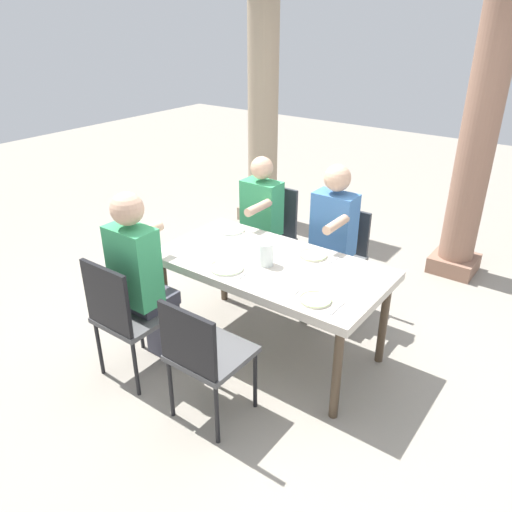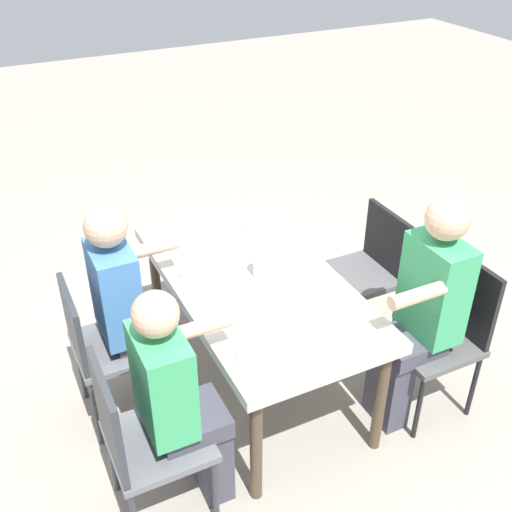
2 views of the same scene
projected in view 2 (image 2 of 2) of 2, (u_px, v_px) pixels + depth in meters
ground_plane at (255, 378)px, 3.75m from camera, size 16.00×16.00×0.00m
dining_table at (254, 288)px, 3.39m from camera, size 1.66×0.87×0.74m
chair_west_north at (139, 436)px, 2.69m from camera, size 0.44×0.44×0.93m
chair_west_south at (444, 327)px, 3.32m from camera, size 0.44×0.44×0.93m
chair_mid_north at (102, 342)px, 3.23m from camera, size 0.44×0.44×0.88m
chair_mid_south at (368, 266)px, 3.87m from camera, size 0.44×0.44×0.87m
diner_woman_green at (422, 308)px, 3.15m from camera, size 0.35×0.50×1.35m
diner_man_white at (130, 306)px, 3.20m from camera, size 0.35×0.50×1.30m
diner_guest_third at (180, 398)px, 2.69m from camera, size 0.35×0.49×1.26m
plate_0 at (257, 354)px, 2.81m from camera, size 0.21×0.21×0.02m
fork_0 at (272, 375)px, 2.70m from camera, size 0.02×0.17×0.01m
spoon_0 at (243, 336)px, 2.93m from camera, size 0.03×0.17×0.01m
plate_1 at (314, 282)px, 3.30m from camera, size 0.24×0.24×0.02m
fork_1 at (328, 297)px, 3.19m from camera, size 0.02×0.17×0.01m
spoon_1 at (300, 269)px, 3.42m from camera, size 0.02×0.17×0.01m
plate_2 at (197, 270)px, 3.40m from camera, size 0.20×0.20×0.02m
fork_2 at (207, 285)px, 3.29m from camera, size 0.02×0.17×0.01m
spoon_2 at (187, 258)px, 3.52m from camera, size 0.03×0.17×0.01m
plate_3 at (257, 224)px, 3.84m from camera, size 0.20×0.20×0.02m
fork_3 at (267, 235)px, 3.73m from camera, size 0.03×0.17×0.01m
spoon_3 at (247, 214)px, 3.96m from camera, size 0.02×0.17×0.01m
water_pitcher at (263, 265)px, 3.32m from camera, size 0.11×0.11×0.17m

